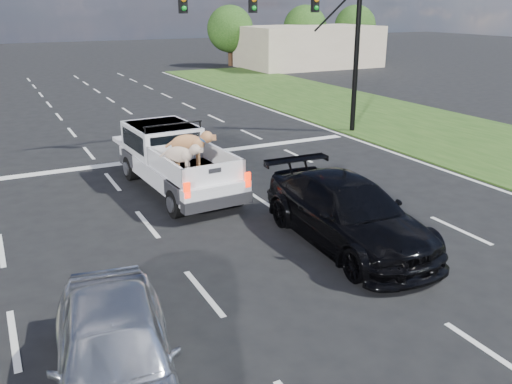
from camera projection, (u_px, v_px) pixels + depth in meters
ground at (280, 274)px, 11.53m from camera, size 160.00×160.00×0.00m
road_markings at (179, 187)px, 17.06m from camera, size 17.75×60.00×0.01m
grass_shoulder_right at (486, 144)px, 22.12m from camera, size 8.00×60.00×0.06m
traffic_signal at (310, 23)px, 21.90m from camera, size 9.11×0.31×7.00m
building_right at (309, 47)px, 48.98m from camera, size 12.00×7.00×3.60m
tree_far_d at (230, 29)px, 49.30m from camera, size 4.20×4.20×5.40m
tree_far_e at (305, 27)px, 52.71m from camera, size 4.20×4.20×5.40m
tree_far_f at (355, 26)px, 55.27m from camera, size 4.20×4.20×5.40m
pickup_truck at (175, 159)px, 16.50m from camera, size 2.36×5.65×2.08m
silver_sedan at (115, 354)px, 7.72m from camera, size 2.40×4.54×1.47m
black_coupe at (348, 213)px, 12.80m from camera, size 2.34×5.45×1.56m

